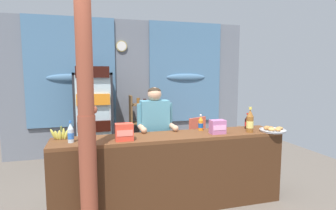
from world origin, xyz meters
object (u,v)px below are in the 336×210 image
Objects in this scene: soda_bottle_iced_tea at (250,122)px; soda_bottle_cola at (248,122)px; banana_bunch at (61,134)px; drink_fridge at (94,111)px; shopkeeper at (155,128)px; soda_bottle_grape_soda at (90,132)px; bottle_shelf_rack at (142,125)px; stall_counter at (174,166)px; pastry_tray at (273,130)px; timber_post at (86,121)px; snack_box_crackers at (124,132)px; soda_bottle_water at (71,133)px; soda_bottle_orange_soda at (201,124)px; snack_box_wafer at (218,127)px; plastic_lawn_chair at (193,135)px.

soda_bottle_iced_tea reaches higher than soda_bottle_cola.
drink_fridge is at bearing 78.63° from banana_bunch.
drink_fridge is 1.21× the size of shopkeeper.
soda_bottle_grape_soda is at bearing -11.82° from banana_bunch.
stall_counter is at bearing -91.02° from bottle_shelf_rack.
soda_bottle_grape_soda is 2.33m from pastry_tray.
timber_post is 0.52m from snack_box_crackers.
soda_bottle_orange_soda is (1.64, 0.21, -0.01)m from soda_bottle_water.
soda_bottle_cola is (2.02, -2.01, 0.03)m from drink_fridge.
soda_bottle_orange_soda is at bearing 20.25° from timber_post.
shopkeeper is 7.44× the size of soda_bottle_grape_soda.
soda_bottle_cola is at bearing 6.73° from snack_box_crackers.
soda_bottle_iced_tea reaches higher than banana_bunch.
drink_fridge is at bearing 97.78° from snack_box_crackers.
timber_post reaches higher than shopkeeper.
soda_bottle_water is (-0.28, -2.14, 0.04)m from drink_fridge.
timber_post is at bearing -60.28° from banana_bunch.
bottle_shelf_rack reaches higher than soda_bottle_cola.
drink_fridge reaches higher than bottle_shelf_rack.
snack_box_wafer is at bearing -6.74° from banana_bunch.
soda_bottle_iced_tea is at bearing -3.96° from snack_box_wafer.
soda_bottle_orange_soda reaches higher than banana_bunch.
soda_bottle_water is at bearing -172.70° from soda_bottle_orange_soda.
soda_bottle_orange_soda is at bearing 7.30° from soda_bottle_water.
soda_bottle_grape_soda is at bearing -179.52° from soda_bottle_cola.
snack_box_wafer is (-0.35, -1.77, 0.53)m from plastic_lawn_chair.
soda_bottle_iced_tea reaches higher than soda_bottle_grape_soda.
soda_bottle_grape_soda reaches higher than banana_bunch.
shopkeeper reaches higher than bottle_shelf_rack.
soda_bottle_water is at bearing -118.09° from bottle_shelf_rack.
stall_counter is 1.23m from soda_bottle_cola.
drink_fridge is 8.34× the size of soda_bottle_cola.
soda_bottle_grape_soda reaches higher than stall_counter.
soda_bottle_iced_tea is at bearing -6.21° from banana_bunch.
soda_bottle_cola is at bearing 9.59° from stall_counter.
snack_box_wafer is 0.76m from pastry_tray.
snack_box_crackers is at bearing 180.00° from soda_bottle_iced_tea.
snack_box_wafer is (1.58, 0.29, -0.21)m from timber_post.
timber_post is 7.56× the size of pastry_tray.
bottle_shelf_rack is at bearing 8.43° from drink_fridge.
soda_bottle_water is 0.92× the size of banana_bunch.
soda_bottle_iced_tea is 2.34m from banana_bunch.
shopkeeper is at bearing 99.91° from stall_counter.
timber_post is 12.84× the size of snack_box_crackers.
soda_bottle_iced_tea is 1.24× the size of banana_bunch.
pastry_tray is at bearing 5.10° from timber_post.
snack_box_crackers is at bearing -178.51° from snack_box_wafer.
soda_bottle_orange_soda is at bearing 153.93° from soda_bottle_iced_tea.
soda_bottle_iced_tea is (0.99, -2.35, 0.42)m from bottle_shelf_rack.
soda_bottle_iced_tea is at bearing 7.28° from timber_post.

